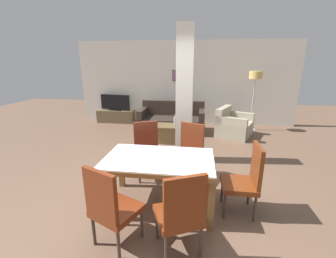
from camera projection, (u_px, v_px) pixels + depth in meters
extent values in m
plane|color=brown|center=(159.00, 204.00, 3.30)|extent=(18.00, 18.00, 0.00)
cube|color=silver|center=(184.00, 83.00, 7.45)|extent=(7.20, 0.06, 2.70)
cube|color=brown|center=(179.00, 75.00, 7.37)|extent=(0.44, 0.02, 0.36)
cube|color=#8C598C|center=(179.00, 76.00, 7.35)|extent=(0.40, 0.01, 0.32)
cube|color=silver|center=(185.00, 97.00, 4.45)|extent=(0.32, 0.31, 2.70)
cube|color=brown|center=(152.00, 176.00, 2.68)|extent=(1.52, 0.06, 0.06)
cube|color=brown|center=(164.00, 149.00, 3.52)|extent=(1.52, 0.06, 0.06)
cube|color=brown|center=(109.00, 158.00, 3.20)|extent=(0.06, 0.82, 0.06)
cube|color=brown|center=(213.00, 164.00, 3.01)|extent=(0.06, 0.82, 0.06)
cube|color=silver|center=(159.00, 158.00, 3.09)|extent=(1.50, 0.92, 0.01)
cube|color=brown|center=(99.00, 197.00, 2.90)|extent=(0.08, 0.08, 0.67)
cube|color=brown|center=(211.00, 206.00, 2.71)|extent=(0.08, 0.08, 0.67)
cube|color=brown|center=(121.00, 168.00, 3.70)|extent=(0.08, 0.08, 0.67)
cube|color=brown|center=(209.00, 173.00, 3.51)|extent=(0.08, 0.08, 0.67)
cube|color=maroon|center=(148.00, 156.00, 4.00)|extent=(0.60, 0.60, 0.07)
cube|color=maroon|center=(146.00, 136.00, 4.10)|extent=(0.42, 0.22, 0.54)
cylinder|color=#44332C|center=(161.00, 170.00, 3.93)|extent=(0.04, 0.04, 0.37)
cylinder|color=#44332C|center=(140.00, 173.00, 3.83)|extent=(0.04, 0.04, 0.37)
cylinder|color=#44332C|center=(157.00, 162.00, 4.28)|extent=(0.04, 0.04, 0.37)
cylinder|color=#44332C|center=(137.00, 164.00, 4.19)|extent=(0.04, 0.04, 0.37)
cube|color=maroon|center=(178.00, 216.00, 2.42)|extent=(0.61, 0.61, 0.07)
cube|color=maroon|center=(185.00, 202.00, 2.15)|extent=(0.42, 0.23, 0.54)
cylinder|color=#44332C|center=(157.00, 225.00, 2.61)|extent=(0.04, 0.04, 0.37)
cylinder|color=#44332C|center=(188.00, 218.00, 2.71)|extent=(0.04, 0.04, 0.37)
cylinder|color=#44332C|center=(166.00, 250.00, 2.26)|extent=(0.04, 0.04, 0.37)
cylinder|color=#44332C|center=(201.00, 241.00, 2.36)|extent=(0.04, 0.04, 0.37)
cube|color=maroon|center=(187.00, 157.00, 3.91)|extent=(0.60, 0.60, 0.07)
cube|color=maroon|center=(192.00, 138.00, 4.00)|extent=(0.42, 0.22, 0.54)
cylinder|color=#44332C|center=(192.00, 176.00, 3.73)|extent=(0.04, 0.04, 0.37)
cylinder|color=#44332C|center=(172.00, 171.00, 3.91)|extent=(0.04, 0.04, 0.37)
cylinder|color=#44332C|center=(201.00, 167.00, 4.04)|extent=(0.04, 0.04, 0.37)
cylinder|color=#44332C|center=(182.00, 163.00, 4.23)|extent=(0.04, 0.04, 0.37)
cube|color=#672D11|center=(239.00, 185.00, 3.04)|extent=(0.46, 0.46, 0.07)
cube|color=#672D11|center=(257.00, 165.00, 2.92)|extent=(0.05, 0.44, 0.54)
cylinder|color=#44332C|center=(225.00, 206.00, 2.95)|extent=(0.04, 0.04, 0.37)
cylinder|color=#44332C|center=(222.00, 191.00, 3.31)|extent=(0.04, 0.04, 0.37)
cylinder|color=#44332C|center=(255.00, 209.00, 2.90)|extent=(0.04, 0.04, 0.37)
cylinder|color=#44332C|center=(249.00, 193.00, 3.26)|extent=(0.04, 0.04, 0.37)
cube|color=maroon|center=(117.00, 210.00, 2.51)|extent=(0.61, 0.61, 0.07)
cube|color=maroon|center=(100.00, 195.00, 2.26)|extent=(0.42, 0.23, 0.54)
cylinder|color=#44332C|center=(118.00, 212.00, 2.82)|extent=(0.04, 0.04, 0.37)
cylinder|color=#44332C|center=(142.00, 223.00, 2.63)|extent=(0.04, 0.04, 0.37)
cylinder|color=#44332C|center=(94.00, 231.00, 2.52)|extent=(0.04, 0.04, 0.37)
cylinder|color=#44332C|center=(119.00, 245.00, 2.32)|extent=(0.04, 0.04, 0.37)
cube|color=#352A23|center=(172.00, 124.00, 6.79)|extent=(1.93, 0.94, 0.42)
cube|color=#352A23|center=(173.00, 108.00, 7.03)|extent=(1.93, 0.18, 0.45)
cube|color=#352A23|center=(201.00, 121.00, 6.64)|extent=(0.16, 0.94, 0.67)
cube|color=#352A23|center=(143.00, 119.00, 6.88)|extent=(0.16, 0.94, 0.67)
cube|color=#AEA58C|center=(234.00, 129.00, 6.35)|extent=(1.16, 1.21, 0.40)
cube|color=#AEA58C|center=(224.00, 114.00, 6.40)|extent=(0.54, 0.94, 0.40)
cube|color=#AEA58C|center=(238.00, 122.00, 6.64)|extent=(0.84, 0.47, 0.62)
cube|color=#AEA58C|center=(230.00, 129.00, 5.99)|extent=(0.84, 0.47, 0.62)
cube|color=brown|center=(167.00, 126.00, 5.81)|extent=(0.78, 0.54, 0.04)
cube|color=brown|center=(167.00, 134.00, 5.88)|extent=(0.70, 0.46, 0.41)
cylinder|color=#B2B7BC|center=(175.00, 121.00, 5.84)|extent=(0.07, 0.07, 0.18)
cylinder|color=#B2B7BC|center=(175.00, 116.00, 5.80)|extent=(0.03, 0.03, 0.07)
cylinder|color=#B7B7BC|center=(175.00, 115.00, 5.79)|extent=(0.03, 0.03, 0.01)
cube|color=brown|center=(116.00, 116.00, 7.82)|extent=(1.27, 0.40, 0.43)
cube|color=black|center=(116.00, 110.00, 7.76)|extent=(0.45, 0.26, 0.03)
cube|color=black|center=(115.00, 102.00, 7.68)|extent=(1.06, 0.21, 0.51)
cylinder|color=#B7B7BC|center=(250.00, 129.00, 6.97)|extent=(0.33, 0.33, 0.02)
cylinder|color=#B7B7BC|center=(253.00, 105.00, 6.75)|extent=(0.04, 0.04, 1.53)
cylinder|color=#E5BC66|center=(256.00, 75.00, 6.50)|extent=(0.36, 0.36, 0.22)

